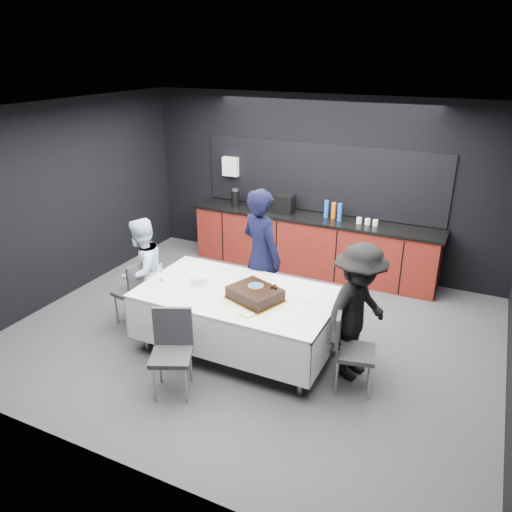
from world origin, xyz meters
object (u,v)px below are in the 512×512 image
Objects in this scene: cake_assembly at (255,294)px; chair_near at (172,345)px; champagne_flute at (160,269)px; plate_stack at (200,279)px; chair_left at (136,288)px; party_table at (238,302)px; person_left at (142,272)px; chair_right at (348,345)px; person_center at (261,256)px; person_right at (357,312)px.

cake_assembly reaches higher than chair_near.
cake_assembly is at bearing 2.03° from champagne_flute.
chair_left is at bearing -176.56° from plate_stack.
party_table is 1.46m from person_left.
cake_assembly is 0.78× the size of chair_near.
party_table is 10.36× the size of champagne_flute.
chair_near is (0.73, -0.84, -0.40)m from champagne_flute.
chair_right is 1.00× the size of chair_near.
chair_near is 1.84m from person_center.
plate_stack is 0.12× the size of person_center.
chair_right is 1.80m from person_center.
person_right is at bearing 9.50° from cake_assembly.
cake_assembly reaches higher than chair_left.
cake_assembly is 1.74m from person_left.
party_table is 1.05m from champagne_flute.
party_table is 10.51× the size of plate_stack.
chair_left is at bearing 56.40° from person_center.
chair_right is (1.40, -0.16, -0.11)m from party_table.
party_table is 1.47× the size of person_right.
champagne_flute is at bearing -163.77° from plate_stack.
chair_left is at bearing 142.26° from chair_near.
plate_stack is at bearing 104.26° from chair_near.
plate_stack is 0.99× the size of champagne_flute.
person_left is at bearing 106.57° from person_right.
person_left is 2.86m from person_right.
party_table is at bearing -0.95° from plate_stack.
champagne_flute is at bearing 70.22° from person_center.
chair_near is at bearing -49.31° from champagne_flute.
party_table is at bearing 88.59° from person_left.
cake_assembly is 0.78× the size of chair_right.
chair_left is 2.90m from person_right.
person_left reaches higher than chair_right.
chair_right is at bearing -3.83° from cake_assembly.
party_table is at bearing 110.41° from person_right.
chair_left is 1.68m from person_center.
cake_assembly is 0.78× the size of chair_left.
chair_left reaches higher than plate_stack.
cake_assembly is 1.16m from person_right.
chair_right is at bearing 171.51° from person_center.
person_right is (1.69, 1.08, 0.26)m from chair_near.
plate_stack is 1.94m from person_right.
chair_left is 1.00× the size of chair_right.
plate_stack is at bearing 108.99° from person_right.
party_table is at bearing 74.14° from chair_near.
person_center is at bearing 45.34° from champagne_flute.
person_center reaches higher than person_left.
chair_right is at bearing -5.02° from plate_stack.
party_table is at bearing 173.46° from chair_right.
plate_stack is at bearing 85.41° from person_center.
champagne_flute reaches higher than party_table.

